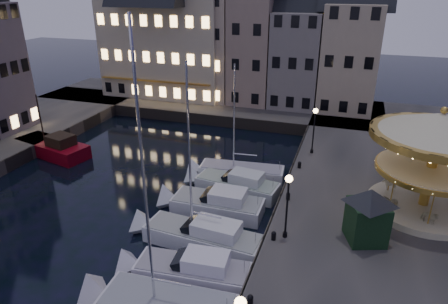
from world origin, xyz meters
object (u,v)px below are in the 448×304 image
(bollard_b, at_px, (274,235))
(motorboat_f, at_px, (235,172))
(streetlamp_c, at_px, (314,124))
(bollard_c, at_px, (288,196))
(red_fishing_boat, at_px, (53,148))
(motorboat_c, at_px, (198,235))
(motorboat_b, at_px, (186,271))
(motorboat_d, at_px, (212,204))
(bollard_d, at_px, (299,164))
(ticket_kiosk, at_px, (369,206))
(streetlamp_b, at_px, (288,198))
(motorboat_e, at_px, (232,185))
(bollard_a, at_px, (250,299))
(carousel, at_px, (437,144))

(bollard_b, xyz_separation_m, motorboat_f, (-5.29, 9.55, -1.07))
(streetlamp_c, bearing_deg, bollard_c, -93.81)
(bollard_b, relative_size, red_fishing_boat, 0.07)
(bollard_c, xyz_separation_m, motorboat_c, (-4.83, -5.23, -0.92))
(motorboat_b, xyz_separation_m, motorboat_d, (-1.06, 7.32, 0.00))
(bollard_d, distance_m, motorboat_d, 8.61)
(red_fishing_boat, bearing_deg, bollard_d, 4.27)
(ticket_kiosk, bearing_deg, motorboat_b, -150.78)
(streetlamp_b, relative_size, motorboat_c, 0.36)
(motorboat_c, bearing_deg, motorboat_f, 92.65)
(bollard_d, relative_size, motorboat_e, 0.07)
(bollard_b, relative_size, motorboat_c, 0.05)
(bollard_a, height_order, motorboat_f, motorboat_f)
(motorboat_f, bearing_deg, bollard_c, -40.71)
(motorboat_d, bearing_deg, bollard_a, -60.36)
(streetlamp_c, bearing_deg, bollard_d, -99.73)
(bollard_a, xyz_separation_m, bollard_c, (0.00, 10.50, 0.00))
(streetlamp_c, xyz_separation_m, bollard_b, (-0.60, -14.00, -2.41))
(motorboat_b, bearing_deg, motorboat_d, 98.21)
(ticket_kiosk, bearing_deg, bollard_d, 120.39)
(streetlamp_c, xyz_separation_m, carousel, (8.31, -7.47, 2.06))
(motorboat_c, bearing_deg, streetlamp_b, 7.63)
(streetlamp_b, distance_m, motorboat_f, 11.35)
(bollard_d, bearing_deg, motorboat_c, -114.26)
(bollard_b, height_order, motorboat_f, motorboat_f)
(streetlamp_c, distance_m, motorboat_e, 9.37)
(motorboat_b, bearing_deg, bollard_d, 73.29)
(motorboat_b, distance_m, motorboat_d, 7.39)
(motorboat_e, xyz_separation_m, ticket_kiosk, (9.92, -5.41, 2.97))
(streetlamp_c, distance_m, motorboat_b, 18.51)
(streetlamp_b, xyz_separation_m, motorboat_b, (-4.82, -4.05, -3.38))
(streetlamp_c, distance_m, carousel, 11.36)
(red_fishing_boat, bearing_deg, bollard_b, -20.51)
(bollard_c, bearing_deg, motorboat_f, 139.29)
(motorboat_d, bearing_deg, motorboat_f, 90.14)
(streetlamp_c, bearing_deg, motorboat_d, -119.85)
(motorboat_b, xyz_separation_m, motorboat_e, (-0.54, 10.65, 0.00))
(motorboat_e, bearing_deg, red_fishing_boat, 174.94)
(motorboat_d, bearing_deg, bollard_b, -35.54)
(red_fishing_boat, bearing_deg, motorboat_f, 2.52)
(bollard_a, bearing_deg, motorboat_c, 132.52)
(motorboat_c, height_order, ticket_kiosk, motorboat_c)
(streetlamp_b, distance_m, motorboat_b, 7.14)
(bollard_b, height_order, motorboat_e, motorboat_e)
(bollard_a, distance_m, red_fishing_boat, 27.41)
(motorboat_b, height_order, motorboat_e, same)
(streetlamp_b, bearing_deg, bollard_c, 97.59)
(motorboat_d, height_order, motorboat_f, motorboat_f)
(motorboat_e, bearing_deg, carousel, -2.39)
(streetlamp_b, xyz_separation_m, carousel, (8.31, 6.03, 2.06))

